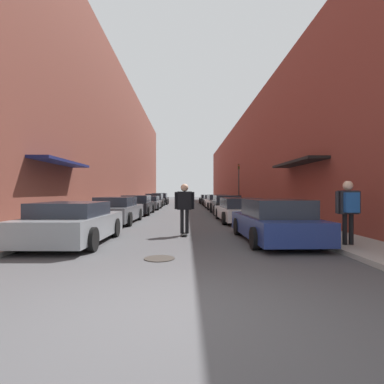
{
  "coord_description": "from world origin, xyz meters",
  "views": [
    {
      "loc": [
        0.25,
        -3.83,
        1.54
      ],
      "look_at": [
        0.53,
        10.17,
        1.53
      ],
      "focal_mm": 28.0,
      "sensor_mm": 36.0,
      "label": 1
    }
  ],
  "objects_px": {
    "parked_car_right_1": "(239,210)",
    "manhole_cover": "(159,258)",
    "parked_car_left_5": "(160,199)",
    "parked_car_right_4": "(212,200)",
    "parked_car_left_1": "(117,210)",
    "parked_car_right_3": "(217,202)",
    "parked_car_left_4": "(155,200)",
    "parked_car_left_2": "(137,205)",
    "skateboarder": "(184,204)",
    "parked_car_left_3": "(149,203)",
    "pedestrian": "(349,205)",
    "parked_car_right_5": "(207,199)",
    "traffic_light": "(239,181)",
    "parked_car_right_2": "(226,205)",
    "parked_car_right_0": "(274,221)",
    "parked_car_left_0": "(73,223)"
  },
  "relations": [
    {
      "from": "parked_car_right_1",
      "to": "parked_car_right_5",
      "type": "bearing_deg",
      "value": 90.05
    },
    {
      "from": "traffic_light",
      "to": "manhole_cover",
      "type": "bearing_deg",
      "value": -104.88
    },
    {
      "from": "parked_car_right_2",
      "to": "parked_car_right_5",
      "type": "xyz_separation_m",
      "value": [
        -0.05,
        17.41,
        -0.05
      ]
    },
    {
      "from": "parked_car_left_2",
      "to": "pedestrian",
      "type": "distance_m",
      "value": 14.77
    },
    {
      "from": "skateboarder",
      "to": "manhole_cover",
      "type": "bearing_deg",
      "value": -98.68
    },
    {
      "from": "parked_car_left_5",
      "to": "parked_car_right_5",
      "type": "relative_size",
      "value": 1.02
    },
    {
      "from": "parked_car_left_5",
      "to": "parked_car_right_4",
      "type": "bearing_deg",
      "value": -32.62
    },
    {
      "from": "parked_car_left_3",
      "to": "parked_car_right_0",
      "type": "relative_size",
      "value": 1.0
    },
    {
      "from": "parked_car_left_5",
      "to": "parked_car_right_1",
      "type": "height_order",
      "value": "parked_car_left_5"
    },
    {
      "from": "parked_car_right_0",
      "to": "pedestrian",
      "type": "height_order",
      "value": "pedestrian"
    },
    {
      "from": "parked_car_left_5",
      "to": "parked_car_right_3",
      "type": "bearing_deg",
      "value": -59.27
    },
    {
      "from": "parked_car_right_3",
      "to": "skateboarder",
      "type": "distance_m",
      "value": 16.19
    },
    {
      "from": "parked_car_left_4",
      "to": "parked_car_left_2",
      "type": "bearing_deg",
      "value": -90.43
    },
    {
      "from": "parked_car_left_3",
      "to": "parked_car_left_4",
      "type": "distance_m",
      "value": 5.1
    },
    {
      "from": "parked_car_left_2",
      "to": "parked_car_left_4",
      "type": "relative_size",
      "value": 1.01
    },
    {
      "from": "parked_car_right_2",
      "to": "parked_car_right_3",
      "type": "relative_size",
      "value": 0.97
    },
    {
      "from": "parked_car_right_2",
      "to": "traffic_light",
      "type": "relative_size",
      "value": 1.18
    },
    {
      "from": "parked_car_left_3",
      "to": "skateboarder",
      "type": "distance_m",
      "value": 15.95
    },
    {
      "from": "parked_car_left_0",
      "to": "pedestrian",
      "type": "relative_size",
      "value": 2.4
    },
    {
      "from": "parked_car_right_1",
      "to": "skateboarder",
      "type": "height_order",
      "value": "skateboarder"
    },
    {
      "from": "skateboarder",
      "to": "traffic_light",
      "type": "relative_size",
      "value": 0.46
    },
    {
      "from": "parked_car_left_2",
      "to": "parked_car_left_3",
      "type": "relative_size",
      "value": 1.03
    },
    {
      "from": "parked_car_left_2",
      "to": "parked_car_left_4",
      "type": "height_order",
      "value": "parked_car_left_4"
    },
    {
      "from": "parked_car_left_3",
      "to": "parked_car_right_1",
      "type": "xyz_separation_m",
      "value": [
        5.94,
        -10.9,
        0.02
      ]
    },
    {
      "from": "parked_car_right_1",
      "to": "traffic_light",
      "type": "distance_m",
      "value": 12.64
    },
    {
      "from": "parked_car_left_5",
      "to": "parked_car_right_1",
      "type": "bearing_deg",
      "value": -74.36
    },
    {
      "from": "parked_car_left_5",
      "to": "traffic_light",
      "type": "bearing_deg",
      "value": -47.57
    },
    {
      "from": "parked_car_left_2",
      "to": "skateboarder",
      "type": "bearing_deg",
      "value": -71.73
    },
    {
      "from": "parked_car_left_4",
      "to": "parked_car_right_1",
      "type": "height_order",
      "value": "parked_car_left_4"
    },
    {
      "from": "traffic_light",
      "to": "parked_car_right_4",
      "type": "bearing_deg",
      "value": 112.46
    },
    {
      "from": "parked_car_right_5",
      "to": "manhole_cover",
      "type": "relative_size",
      "value": 5.73
    },
    {
      "from": "parked_car_left_0",
      "to": "parked_car_right_3",
      "type": "relative_size",
      "value": 0.86
    },
    {
      "from": "parked_car_left_0",
      "to": "pedestrian",
      "type": "height_order",
      "value": "pedestrian"
    },
    {
      "from": "parked_car_left_0",
      "to": "parked_car_left_3",
      "type": "height_order",
      "value": "parked_car_left_0"
    },
    {
      "from": "parked_car_left_2",
      "to": "parked_car_left_4",
      "type": "distance_m",
      "value": 10.74
    },
    {
      "from": "parked_car_right_5",
      "to": "parked_car_right_1",
      "type": "bearing_deg",
      "value": -89.95
    },
    {
      "from": "parked_car_right_3",
      "to": "parked_car_right_4",
      "type": "xyz_separation_m",
      "value": [
        0.12,
        6.07,
        -0.03
      ]
    },
    {
      "from": "parked_car_right_1",
      "to": "manhole_cover",
      "type": "xyz_separation_m",
      "value": [
        -3.34,
        -8.39,
        -0.58
      ]
    },
    {
      "from": "parked_car_left_0",
      "to": "traffic_light",
      "type": "distance_m",
      "value": 20.46
    },
    {
      "from": "pedestrian",
      "to": "parked_car_right_5",
      "type": "bearing_deg",
      "value": 93.15
    },
    {
      "from": "parked_car_right_0",
      "to": "pedestrian",
      "type": "xyz_separation_m",
      "value": [
        1.62,
        -1.29,
        0.57
      ]
    },
    {
      "from": "parked_car_right_1",
      "to": "parked_car_right_5",
      "type": "xyz_separation_m",
      "value": [
        -0.02,
        22.67,
        -0.0
      ]
    },
    {
      "from": "parked_car_left_2",
      "to": "parked_car_right_4",
      "type": "xyz_separation_m",
      "value": [
        6.17,
        12.04,
        -0.03
      ]
    },
    {
      "from": "parked_car_left_3",
      "to": "parked_car_right_2",
      "type": "relative_size",
      "value": 0.95
    },
    {
      "from": "parked_car_left_1",
      "to": "parked_car_right_3",
      "type": "distance_m",
      "value": 13.2
    },
    {
      "from": "parked_car_right_5",
      "to": "parked_car_left_5",
      "type": "bearing_deg",
      "value": -165.49
    },
    {
      "from": "parked_car_right_4",
      "to": "parked_car_right_5",
      "type": "distance_m",
      "value": 5.38
    },
    {
      "from": "manhole_cover",
      "to": "pedestrian",
      "type": "xyz_separation_m",
      "value": [
        4.98,
        1.05,
        1.19
      ]
    },
    {
      "from": "parked_car_right_5",
      "to": "skateboarder",
      "type": "xyz_separation_m",
      "value": [
        -2.76,
        -27.39,
        0.54
      ]
    },
    {
      "from": "parked_car_right_4",
      "to": "parked_car_right_3",
      "type": "bearing_deg",
      "value": -91.1
    }
  ]
}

